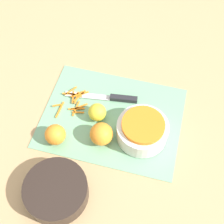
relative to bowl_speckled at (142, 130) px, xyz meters
The scene contains 9 objects.
ground_plane 0.13m from the bowl_speckled, 22.17° to the right, with size 4.00×4.00×0.00m, color tan.
cutting_board 0.13m from the bowl_speckled, 22.17° to the right, with size 0.47×0.36×0.01m.
bowl_speckled is the anchor object (origin of this frame).
bowl_dark 0.33m from the bowl_speckled, 51.72° to the left, with size 0.19×0.19×0.06m.
knife 0.18m from the bowl_speckled, 44.18° to the right, with size 0.26×0.05×0.02m.
orange_left 0.28m from the bowl_speckled, 17.75° to the left, with size 0.07×0.07×0.07m.
orange_right 0.13m from the bowl_speckled, 21.20° to the left, with size 0.08×0.08×0.08m.
lemon 0.16m from the bowl_speckled, 11.36° to the right, with size 0.06×0.06×0.06m.
peel_pile 0.27m from the bowl_speckled, 15.78° to the right, with size 0.12×0.14×0.01m.
Camera 1 is at (-0.14, 0.54, 0.92)m, focal length 50.00 mm.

